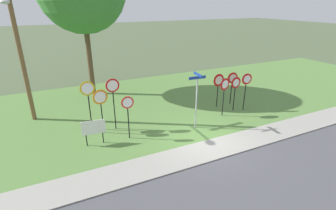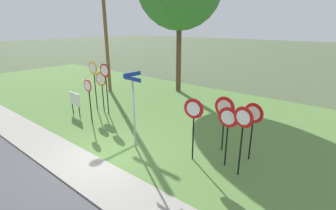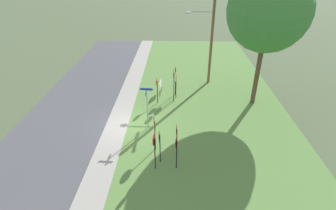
% 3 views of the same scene
% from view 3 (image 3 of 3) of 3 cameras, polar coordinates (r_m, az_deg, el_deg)
% --- Properties ---
extents(ground_plane, '(160.00, 160.00, 0.00)m').
position_cam_3_polar(ground_plane, '(18.80, -8.73, -4.51)').
color(ground_plane, '#4C5B3D').
extents(road_asphalt, '(44.00, 6.40, 0.01)m').
position_cam_3_polar(road_asphalt, '(20.21, -22.29, -3.99)').
color(road_asphalt, '#4C4C51').
rests_on(road_asphalt, ground_plane).
extents(sidewalk_strip, '(44.00, 1.60, 0.06)m').
position_cam_3_polar(sidewalk_strip, '(18.95, -11.13, -4.36)').
color(sidewalk_strip, '#99968C').
rests_on(sidewalk_strip, ground_plane).
extents(grass_median, '(44.00, 12.00, 0.04)m').
position_cam_3_polar(grass_median, '(18.70, 9.74, -4.75)').
color(grass_median, '#567F3D').
rests_on(grass_median, ground_plane).
extents(stop_sign_near_left, '(0.71, 0.10, 2.82)m').
position_cam_3_polar(stop_sign_near_left, '(20.75, 1.24, 5.81)').
color(stop_sign_near_left, black).
rests_on(stop_sign_near_left, grass_median).
extents(stop_sign_near_right, '(0.73, 0.10, 2.81)m').
position_cam_3_polar(stop_sign_near_right, '(21.88, 1.60, 7.08)').
color(stop_sign_near_right, black).
rests_on(stop_sign_near_right, grass_median).
extents(stop_sign_far_left, '(0.78, 0.14, 2.28)m').
position_cam_3_polar(stop_sign_far_left, '(21.49, 1.70, 5.51)').
color(stop_sign_far_left, black).
rests_on(stop_sign_far_left, grass_median).
extents(stop_sign_far_center, '(0.61, 0.10, 2.25)m').
position_cam_3_polar(stop_sign_far_center, '(20.67, -2.45, 4.33)').
color(stop_sign_far_center, black).
rests_on(stop_sign_far_center, grass_median).
extents(yield_sign_near_left, '(0.69, 0.14, 2.39)m').
position_cam_3_polar(yield_sign_near_left, '(13.99, -3.08, -8.40)').
color(yield_sign_near_left, black).
rests_on(yield_sign_near_left, grass_median).
extents(yield_sign_near_right, '(0.72, 0.10, 2.18)m').
position_cam_3_polar(yield_sign_near_right, '(14.55, -1.93, -7.47)').
color(yield_sign_near_right, black).
rests_on(yield_sign_near_right, grass_median).
extents(yield_sign_far_left, '(0.81, 0.10, 2.21)m').
position_cam_3_polar(yield_sign_far_left, '(14.99, 1.82, -6.08)').
color(yield_sign_far_left, black).
rests_on(yield_sign_far_left, grass_median).
extents(yield_sign_far_right, '(0.73, 0.16, 2.35)m').
position_cam_3_polar(yield_sign_far_right, '(15.41, -3.04, -4.53)').
color(yield_sign_far_right, black).
rests_on(yield_sign_far_right, grass_median).
extents(yield_sign_center, '(0.72, 0.14, 2.19)m').
position_cam_3_polar(yield_sign_center, '(14.12, 1.81, -8.74)').
color(yield_sign_center, black).
rests_on(yield_sign_center, grass_median).
extents(street_name_post, '(0.96, 0.82, 3.07)m').
position_cam_3_polar(street_name_post, '(17.40, -4.61, -0.03)').
color(street_name_post, '#9EA0A8').
rests_on(street_name_post, grass_median).
extents(utility_pole, '(2.10, 2.59, 8.97)m').
position_cam_3_polar(utility_pole, '(23.87, 9.25, 15.66)').
color(utility_pole, brown).
rests_on(utility_pole, grass_median).
extents(notice_board, '(1.10, 0.12, 1.25)m').
position_cam_3_polar(notice_board, '(22.49, -1.68, 4.34)').
color(notice_board, black).
rests_on(notice_board, grass_median).
extents(oak_tree_left, '(5.78, 5.78, 10.10)m').
position_cam_3_polar(oak_tree_left, '(20.32, 21.17, 18.64)').
color(oak_tree_left, brown).
rests_on(oak_tree_left, grass_median).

